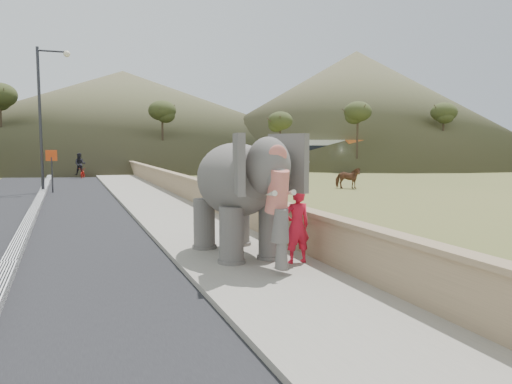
{
  "coord_description": "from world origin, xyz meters",
  "views": [
    {
      "loc": [
        -3.75,
        -11.53,
        2.79
      ],
      "look_at": [
        0.2,
        -1.17,
        1.7
      ],
      "focal_mm": 35.0,
      "sensor_mm": 36.0,
      "label": 1
    }
  ],
  "objects_px": {
    "lamppost": "(46,105)",
    "cow": "(348,178)",
    "motorcyclist": "(81,168)",
    "elephant_and_man": "(237,196)"
  },
  "relations": [
    {
      "from": "lamppost",
      "to": "cow",
      "type": "xyz_separation_m",
      "value": [
        17.01,
        -3.68,
        -4.22
      ]
    },
    {
      "from": "cow",
      "to": "motorcyclist",
      "type": "xyz_separation_m",
      "value": [
        -14.97,
        15.42,
        0.18
      ]
    },
    {
      "from": "lamppost",
      "to": "cow",
      "type": "height_order",
      "value": "lamppost"
    },
    {
      "from": "lamppost",
      "to": "cow",
      "type": "relative_size",
      "value": 5.16
    },
    {
      "from": "cow",
      "to": "lamppost",
      "type": "bearing_deg",
      "value": 118.25
    },
    {
      "from": "elephant_and_man",
      "to": "lamppost",
      "type": "bearing_deg",
      "value": 103.98
    },
    {
      "from": "elephant_and_man",
      "to": "motorcyclist",
      "type": "distance_m",
      "value": 30.77
    },
    {
      "from": "elephant_and_man",
      "to": "cow",
      "type": "bearing_deg",
      "value": 51.08
    },
    {
      "from": "lamppost",
      "to": "elephant_and_man",
      "type": "height_order",
      "value": "lamppost"
    },
    {
      "from": "lamppost",
      "to": "motorcyclist",
      "type": "xyz_separation_m",
      "value": [
        2.04,
        11.74,
        -4.04
      ]
    }
  ]
}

